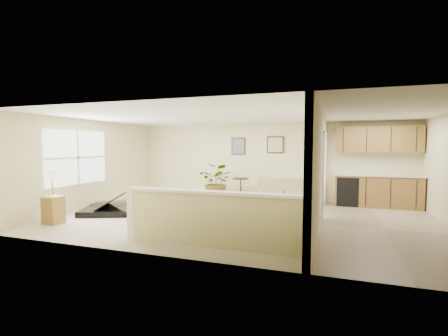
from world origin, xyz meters
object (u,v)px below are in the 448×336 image
(loveseat, at_px, (284,191))
(small_plant, at_px, (309,198))
(lamp_stand, at_px, (53,201))
(piano_bench, at_px, (186,207))
(palm_plant, at_px, (217,182))
(accent_table, at_px, (241,186))
(piano, at_px, (113,191))

(loveseat, height_order, small_plant, loveseat)
(loveseat, xyz_separation_m, lamp_stand, (-4.57, -4.43, 0.17))
(loveseat, distance_m, lamp_stand, 6.37)
(piano_bench, height_order, palm_plant, palm_plant)
(piano_bench, bearing_deg, accent_table, 76.32)
(accent_table, xyz_separation_m, lamp_stand, (-3.21, -4.24, 0.05))
(piano, height_order, small_plant, piano)
(piano, bearing_deg, accent_table, 22.77)
(palm_plant, xyz_separation_m, small_plant, (2.87, -0.06, -0.36))
(palm_plant, bearing_deg, piano_bench, -87.97)
(piano, relative_size, accent_table, 2.70)
(piano, height_order, palm_plant, piano)
(piano_bench, xyz_separation_m, small_plant, (2.78, 2.46, -0.01))
(piano, bearing_deg, loveseat, 13.41)
(piano, height_order, lamp_stand, piano)
(piano_bench, height_order, lamp_stand, lamp_stand)
(loveseat, bearing_deg, piano_bench, -134.86)
(loveseat, relative_size, accent_table, 2.40)
(lamp_stand, bearing_deg, piano, 73.17)
(palm_plant, bearing_deg, loveseat, 9.15)
(small_plant, bearing_deg, piano, -152.74)
(piano, distance_m, lamp_stand, 1.59)
(piano_bench, bearing_deg, small_plant, 41.57)
(small_plant, bearing_deg, lamp_stand, -142.90)
(loveseat, height_order, palm_plant, palm_plant)
(palm_plant, bearing_deg, accent_table, 11.16)
(palm_plant, bearing_deg, lamp_stand, -121.14)
(loveseat, xyz_separation_m, palm_plant, (-2.10, -0.34, 0.24))
(piano, xyz_separation_m, piano_bench, (2.10, 0.05, -0.31))
(piano, relative_size, lamp_stand, 1.63)
(piano_bench, distance_m, loveseat, 3.49)
(piano, bearing_deg, piano_bench, -20.50)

